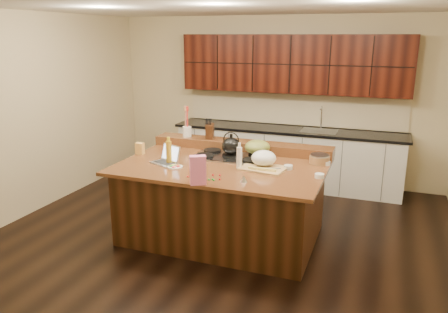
% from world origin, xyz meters
% --- Properties ---
extents(room, '(5.52, 5.02, 2.72)m').
position_xyz_m(room, '(0.00, 0.00, 1.35)').
color(room, black).
rests_on(room, ground).
extents(island, '(2.40, 1.60, 0.92)m').
position_xyz_m(island, '(0.00, 0.00, 0.46)').
color(island, black).
rests_on(island, ground).
extents(back_ledge, '(2.40, 0.30, 0.12)m').
position_xyz_m(back_ledge, '(0.00, 0.70, 0.98)').
color(back_ledge, black).
rests_on(back_ledge, island).
extents(cooktop, '(0.92, 0.52, 0.05)m').
position_xyz_m(cooktop, '(0.00, 0.30, 0.94)').
color(cooktop, gray).
rests_on(cooktop, island).
extents(back_counter, '(3.70, 0.66, 2.40)m').
position_xyz_m(back_counter, '(0.30, 2.23, 0.98)').
color(back_counter, silver).
rests_on(back_counter, ground).
extents(kettle, '(0.27, 0.27, 0.21)m').
position_xyz_m(kettle, '(0.00, 0.30, 1.07)').
color(kettle, black).
rests_on(kettle, cooktop).
extents(green_bowl, '(0.42, 0.42, 0.17)m').
position_xyz_m(green_bowl, '(0.30, 0.43, 1.05)').
color(green_bowl, olive).
rests_on(green_bowl, cooktop).
extents(laptop, '(0.37, 0.34, 0.21)m').
position_xyz_m(laptop, '(-0.64, -0.18, 0.98)').
color(laptop, '#B7B7BC').
rests_on(laptop, island).
extents(oil_bottle, '(0.08, 0.08, 0.27)m').
position_xyz_m(oil_bottle, '(-0.60, -0.20, 1.06)').
color(oil_bottle, '#B98D20').
rests_on(oil_bottle, island).
extents(vinegar_bottle, '(0.08, 0.08, 0.25)m').
position_xyz_m(vinegar_bottle, '(0.24, -0.09, 1.04)').
color(vinegar_bottle, silver).
rests_on(vinegar_bottle, island).
extents(wooden_tray, '(0.54, 0.43, 0.20)m').
position_xyz_m(wooden_tray, '(0.49, 0.03, 1.01)').
color(wooden_tray, tan).
rests_on(wooden_tray, island).
extents(ramekin_a, '(0.10, 0.10, 0.04)m').
position_xyz_m(ramekin_a, '(0.77, 0.08, 0.94)').
color(ramekin_a, white).
rests_on(ramekin_a, island).
extents(ramekin_b, '(0.13, 0.13, 0.04)m').
position_xyz_m(ramekin_b, '(1.15, -0.12, 0.94)').
color(ramekin_b, white).
rests_on(ramekin_b, island).
extents(ramekin_c, '(0.13, 0.13, 0.04)m').
position_xyz_m(ramekin_c, '(1.15, 0.40, 0.94)').
color(ramekin_c, white).
rests_on(ramekin_c, island).
extents(strainer_bowl, '(0.31, 0.31, 0.09)m').
position_xyz_m(strainer_bowl, '(1.07, 0.43, 0.97)').
color(strainer_bowl, '#996B3F').
rests_on(strainer_bowl, island).
extents(kitchen_timer, '(0.09, 0.09, 0.07)m').
position_xyz_m(kitchen_timer, '(0.43, -0.53, 0.96)').
color(kitchen_timer, silver).
rests_on(kitchen_timer, island).
extents(pink_bag, '(0.18, 0.16, 0.30)m').
position_xyz_m(pink_bag, '(0.02, -0.76, 1.07)').
color(pink_bag, pink).
rests_on(pink_bag, island).
extents(candy_plate, '(0.20, 0.20, 0.01)m').
position_xyz_m(candy_plate, '(-0.47, -0.31, 0.93)').
color(candy_plate, white).
rests_on(candy_plate, island).
extents(package_box, '(0.11, 0.08, 0.14)m').
position_xyz_m(package_box, '(-1.15, 0.06, 0.99)').
color(package_box, '#E9AF52').
rests_on(package_box, island).
extents(utensil_crock, '(0.16, 0.16, 0.14)m').
position_xyz_m(utensil_crock, '(-0.78, 0.70, 1.11)').
color(utensil_crock, white).
rests_on(utensil_crock, back_ledge).
extents(knife_block, '(0.14, 0.18, 0.20)m').
position_xyz_m(knife_block, '(-0.45, 0.70, 1.14)').
color(knife_block, black).
rests_on(knife_block, back_ledge).
extents(gumdrop_0, '(0.02, 0.02, 0.02)m').
position_xyz_m(gumdrop_0, '(0.06, -0.45, 0.93)').
color(gumdrop_0, red).
rests_on(gumdrop_0, island).
extents(gumdrop_1, '(0.02, 0.02, 0.02)m').
position_xyz_m(gumdrop_1, '(0.08, -0.61, 0.93)').
color(gumdrop_1, '#198C26').
rests_on(gumdrop_1, island).
extents(gumdrop_2, '(0.02, 0.02, 0.02)m').
position_xyz_m(gumdrop_2, '(0.18, -0.56, 0.93)').
color(gumdrop_2, red).
rests_on(gumdrop_2, island).
extents(gumdrop_3, '(0.02, 0.02, 0.02)m').
position_xyz_m(gumdrop_3, '(-0.15, -0.55, 0.93)').
color(gumdrop_3, '#198C26').
rests_on(gumdrop_3, island).
extents(gumdrop_4, '(0.02, 0.02, 0.02)m').
position_xyz_m(gumdrop_4, '(-0.01, -0.60, 0.93)').
color(gumdrop_4, red).
rests_on(gumdrop_4, island).
extents(gumdrop_5, '(0.02, 0.02, 0.02)m').
position_xyz_m(gumdrop_5, '(-0.19, -0.45, 0.93)').
color(gumdrop_5, '#198C26').
rests_on(gumdrop_5, island).
extents(gumdrop_6, '(0.02, 0.02, 0.02)m').
position_xyz_m(gumdrop_6, '(0.13, -0.43, 0.93)').
color(gumdrop_6, red).
rests_on(gumdrop_6, island).
extents(gumdrop_7, '(0.02, 0.02, 0.02)m').
position_xyz_m(gumdrop_7, '(0.13, -0.61, 0.93)').
color(gumdrop_7, '#198C26').
rests_on(gumdrop_7, island).
extents(gumdrop_8, '(0.02, 0.02, 0.02)m').
position_xyz_m(gumdrop_8, '(-0.14, -0.43, 0.93)').
color(gumdrop_8, red).
rests_on(gumdrop_8, island).
extents(gumdrop_9, '(0.02, 0.02, 0.02)m').
position_xyz_m(gumdrop_9, '(0.11, -0.59, 0.93)').
color(gumdrop_9, '#198C26').
rests_on(gumdrop_9, island).
extents(gumdrop_10, '(0.02, 0.02, 0.02)m').
position_xyz_m(gumdrop_10, '(-0.18, -0.59, 0.93)').
color(gumdrop_10, red).
rests_on(gumdrop_10, island).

